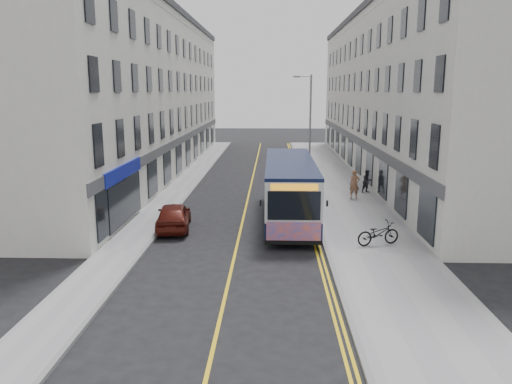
# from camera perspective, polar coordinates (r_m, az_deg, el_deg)

# --- Properties ---
(ground) EXTENTS (140.00, 140.00, 0.00)m
(ground) POSITION_cam_1_polar(r_m,az_deg,el_deg) (22.88, -2.19, -6.12)
(ground) COLOR black
(ground) RESTS_ON ground
(pavement_east) EXTENTS (4.50, 64.00, 0.12)m
(pavement_east) POSITION_cam_1_polar(r_m,az_deg,el_deg) (34.74, 9.58, -0.01)
(pavement_east) COLOR gray
(pavement_east) RESTS_ON ground
(pavement_west) EXTENTS (2.00, 64.00, 0.12)m
(pavement_west) POSITION_cam_1_polar(r_m,az_deg,el_deg) (35.06, -8.96, 0.12)
(pavement_west) COLOR gray
(pavement_west) RESTS_ON ground
(kerb_east) EXTENTS (0.18, 64.00, 0.13)m
(kerb_east) POSITION_cam_1_polar(r_m,az_deg,el_deg) (34.52, 5.87, 0.03)
(kerb_east) COLOR slate
(kerb_east) RESTS_ON ground
(kerb_west) EXTENTS (0.18, 64.00, 0.13)m
(kerb_west) POSITION_cam_1_polar(r_m,az_deg,el_deg) (34.88, -7.35, 0.12)
(kerb_west) COLOR slate
(kerb_west) RESTS_ON ground
(road_centre_line) EXTENTS (0.12, 64.00, 0.01)m
(road_centre_line) POSITION_cam_1_polar(r_m,az_deg,el_deg) (34.48, -0.77, -0.03)
(road_centre_line) COLOR yellow
(road_centre_line) RESTS_ON ground
(road_dbl_yellow_inner) EXTENTS (0.10, 64.00, 0.01)m
(road_dbl_yellow_inner) POSITION_cam_1_polar(r_m,az_deg,el_deg) (34.50, 5.13, -0.07)
(road_dbl_yellow_inner) COLOR yellow
(road_dbl_yellow_inner) RESTS_ON ground
(road_dbl_yellow_outer) EXTENTS (0.10, 64.00, 0.01)m
(road_dbl_yellow_outer) POSITION_cam_1_polar(r_m,az_deg,el_deg) (34.51, 5.46, -0.07)
(road_dbl_yellow_outer) COLOR yellow
(road_dbl_yellow_outer) RESTS_ON ground
(terrace_east) EXTENTS (6.00, 46.00, 13.00)m
(terrace_east) POSITION_cam_1_polar(r_m,az_deg,el_deg) (43.86, 15.24, 10.62)
(terrace_east) COLOR silver
(terrace_east) RESTS_ON ground
(terrace_west) EXTENTS (6.00, 46.00, 13.00)m
(terrace_west) POSITION_cam_1_polar(r_m,az_deg,el_deg) (44.03, -12.22, 10.76)
(terrace_west) COLOR silver
(terrace_west) RESTS_ON ground
(streetlamp) EXTENTS (1.32, 0.18, 8.00)m
(streetlamp) POSITION_cam_1_polar(r_m,az_deg,el_deg) (35.92, 6.07, 7.44)
(streetlamp) COLOR gray
(streetlamp) RESTS_ON ground
(city_bus) EXTENTS (2.61, 11.19, 3.25)m
(city_bus) POSITION_cam_1_polar(r_m,az_deg,el_deg) (27.03, 3.87, 0.52)
(city_bus) COLOR black
(city_bus) RESTS_ON ground
(bicycle) EXTENTS (2.16, 1.33, 1.07)m
(bicycle) POSITION_cam_1_polar(r_m,az_deg,el_deg) (23.06, 13.79, -4.61)
(bicycle) COLOR black
(bicycle) RESTS_ON pavement_east
(pedestrian_near) EXTENTS (0.69, 0.47, 1.82)m
(pedestrian_near) POSITION_cam_1_polar(r_m,az_deg,el_deg) (32.43, 11.19, 0.85)
(pedestrian_near) COLOR #8C5D3F
(pedestrian_near) RESTS_ON pavement_east
(pedestrian_far) EXTENTS (0.94, 0.86, 1.56)m
(pedestrian_far) POSITION_cam_1_polar(r_m,az_deg,el_deg) (34.46, 12.60, 1.20)
(pedestrian_far) COLOR black
(pedestrian_far) RESTS_ON pavement_east
(car_white) EXTENTS (1.49, 4.23, 1.39)m
(car_white) POSITION_cam_1_polar(r_m,az_deg,el_deg) (44.79, 3.31, 3.56)
(car_white) COLOR silver
(car_white) RESTS_ON ground
(car_maroon) EXTENTS (2.10, 4.23, 1.39)m
(car_maroon) POSITION_cam_1_polar(r_m,az_deg,el_deg) (25.63, -9.40, -2.71)
(car_maroon) COLOR #50140D
(car_maroon) RESTS_ON ground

